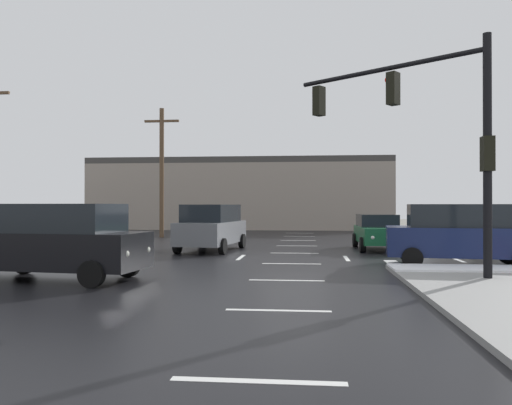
{
  "coord_description": "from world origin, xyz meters",
  "views": [
    {
      "loc": [
        0.56,
        -19.88,
        2.0
      ],
      "look_at": [
        -1.93,
        5.28,
        2.16
      ],
      "focal_mm": 36.79,
      "sensor_mm": 36.0,
      "label": 1
    }
  ],
  "objects_px": {
    "suv_grey": "(212,226)",
    "utility_pole_distant": "(162,170)",
    "sedan_green": "(378,231)",
    "suv_black": "(55,240)",
    "traffic_signal_mast": "(427,121)",
    "suv_navy": "(462,233)",
    "suv_tan": "(460,224)"
  },
  "relations": [
    {
      "from": "suv_navy",
      "to": "suv_black",
      "type": "height_order",
      "value": "same"
    },
    {
      "from": "suv_navy",
      "to": "suv_black",
      "type": "distance_m",
      "value": 12.53
    },
    {
      "from": "traffic_signal_mast",
      "to": "sedan_green",
      "type": "distance_m",
      "value": 9.79
    },
    {
      "from": "suv_grey",
      "to": "suv_black",
      "type": "relative_size",
      "value": 1.0
    },
    {
      "from": "sedan_green",
      "to": "suv_black",
      "type": "height_order",
      "value": "suv_black"
    },
    {
      "from": "suv_navy",
      "to": "suv_grey",
      "type": "bearing_deg",
      "value": 158.35
    },
    {
      "from": "suv_tan",
      "to": "suv_grey",
      "type": "bearing_deg",
      "value": -71.79
    },
    {
      "from": "sedan_green",
      "to": "suv_black",
      "type": "bearing_deg",
      "value": -43.14
    },
    {
      "from": "traffic_signal_mast",
      "to": "suv_grey",
      "type": "bearing_deg",
      "value": -8.26
    },
    {
      "from": "suv_navy",
      "to": "sedan_green",
      "type": "bearing_deg",
      "value": 112.91
    },
    {
      "from": "suv_black",
      "to": "utility_pole_distant",
      "type": "relative_size",
      "value": 0.62
    },
    {
      "from": "suv_navy",
      "to": "suv_tan",
      "type": "height_order",
      "value": "same"
    },
    {
      "from": "suv_grey",
      "to": "sedan_green",
      "type": "distance_m",
      "value": 7.53
    },
    {
      "from": "sedan_green",
      "to": "suv_black",
      "type": "xyz_separation_m",
      "value": [
        -9.87,
        -10.82,
        0.24
      ]
    },
    {
      "from": "traffic_signal_mast",
      "to": "suv_navy",
      "type": "bearing_deg",
      "value": -84.51
    },
    {
      "from": "suv_grey",
      "to": "utility_pole_distant",
      "type": "bearing_deg",
      "value": 34.59
    },
    {
      "from": "traffic_signal_mast",
      "to": "suv_tan",
      "type": "distance_m",
      "value": 12.56
    },
    {
      "from": "suv_black",
      "to": "suv_grey",
      "type": "bearing_deg",
      "value": 82.0
    },
    {
      "from": "suv_grey",
      "to": "suv_black",
      "type": "xyz_separation_m",
      "value": [
        -2.48,
        -9.43,
        0.0
      ]
    },
    {
      "from": "suv_grey",
      "to": "utility_pole_distant",
      "type": "height_order",
      "value": "utility_pole_distant"
    },
    {
      "from": "traffic_signal_mast",
      "to": "sedan_green",
      "type": "bearing_deg",
      "value": -51.61
    },
    {
      "from": "suv_grey",
      "to": "utility_pole_distant",
      "type": "distance_m",
      "value": 11.0
    },
    {
      "from": "suv_grey",
      "to": "suv_tan",
      "type": "distance_m",
      "value": 12.17
    },
    {
      "from": "traffic_signal_mast",
      "to": "sedan_green",
      "type": "relative_size",
      "value": 1.39
    },
    {
      "from": "sedan_green",
      "to": "traffic_signal_mast",
      "type": "bearing_deg",
      "value": 0.08
    },
    {
      "from": "traffic_signal_mast",
      "to": "suv_navy",
      "type": "xyz_separation_m",
      "value": [
        1.72,
        2.74,
        -3.28
      ]
    },
    {
      "from": "sedan_green",
      "to": "utility_pole_distant",
      "type": "relative_size",
      "value": 0.56
    },
    {
      "from": "suv_grey",
      "to": "suv_navy",
      "type": "bearing_deg",
      "value": -111.59
    },
    {
      "from": "suv_tan",
      "to": "utility_pole_distant",
      "type": "distance_m",
      "value": 17.74
    },
    {
      "from": "suv_black",
      "to": "suv_navy",
      "type": "bearing_deg",
      "value": 27.41
    },
    {
      "from": "suv_grey",
      "to": "utility_pole_distant",
      "type": "xyz_separation_m",
      "value": [
        -4.91,
        9.32,
        3.17
      ]
    },
    {
      "from": "suv_black",
      "to": "traffic_signal_mast",
      "type": "bearing_deg",
      "value": 16.28
    }
  ]
}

